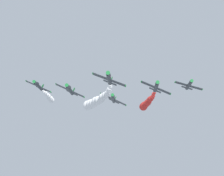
# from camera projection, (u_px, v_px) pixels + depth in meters

# --- Properties ---
(airplane_lead) EXTENTS (9.01, 10.35, 3.88)m
(airplane_lead) POSITION_uv_depth(u_px,v_px,m) (109.00, 79.00, 92.32)
(airplane_lead) COLOR #23282D
(smoke_trail_lead) EXTENTS (11.43, 28.61, 3.48)m
(smoke_trail_lead) POSITION_uv_depth(u_px,v_px,m) (96.00, 101.00, 118.74)
(smoke_trail_lead) COLOR white
(airplane_left_inner) EXTENTS (8.85, 10.35, 4.30)m
(airplane_left_inner) POSITION_uv_depth(u_px,v_px,m) (156.00, 87.00, 103.31)
(airplane_left_inner) COLOR #23282D
(smoke_trail_left_inner) EXTENTS (4.59, 23.13, 2.97)m
(smoke_trail_left_inner) POSITION_uv_depth(u_px,v_px,m) (146.00, 103.00, 125.79)
(smoke_trail_left_inner) COLOR red
(airplane_right_inner) EXTENTS (8.80, 10.35, 4.41)m
(airplane_right_inner) POSITION_uv_depth(u_px,v_px,m) (70.00, 90.00, 103.38)
(airplane_right_inner) COLOR #23282D
(airplane_left_outer) EXTENTS (8.76, 10.35, 4.49)m
(airplane_left_outer) POSITION_uv_depth(u_px,v_px,m) (113.00, 99.00, 115.68)
(airplane_left_outer) COLOR #23282D
(airplane_right_outer) EXTENTS (9.25, 10.35, 3.37)m
(airplane_right_outer) POSITION_uv_depth(u_px,v_px,m) (189.00, 85.00, 117.40)
(airplane_right_outer) COLOR #23282D
(airplane_trailing) EXTENTS (8.85, 10.35, 4.28)m
(airplane_trailing) POSITION_uv_depth(u_px,v_px,m) (38.00, 86.00, 117.75)
(airplane_trailing) COLOR #23282D
(smoke_trail_trailing) EXTENTS (2.29, 14.61, 2.43)m
(smoke_trail_trailing) POSITION_uv_depth(u_px,v_px,m) (49.00, 98.00, 133.73)
(smoke_trail_trailing) COLOR white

